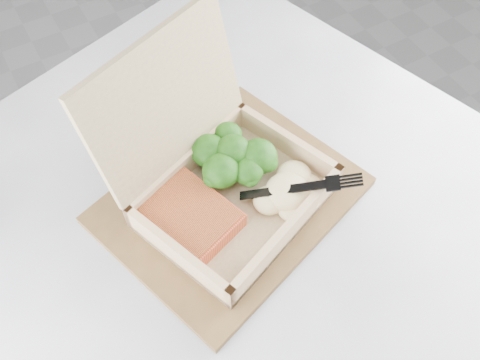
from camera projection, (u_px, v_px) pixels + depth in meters
cafe_table at (228, 302)px, 0.84m from camera, size 1.05×1.05×0.75m
serving_tray at (230, 200)px, 0.71m from camera, size 0.37×0.33×0.01m
takeout_container at (213, 169)px, 0.67m from camera, size 0.29×0.28×0.21m
salmon_fillet at (190, 216)px, 0.66m from camera, size 0.12×0.14×0.02m
broccoli_pile at (233, 157)px, 0.70m from camera, size 0.11×0.11×0.04m
mashed_potatoes at (288, 192)px, 0.68m from camera, size 0.09×0.08×0.03m
plastic_fork at (266, 190)px, 0.66m from camera, size 0.14×0.09×0.03m
receipt at (145, 133)px, 0.78m from camera, size 0.09×0.14×0.00m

